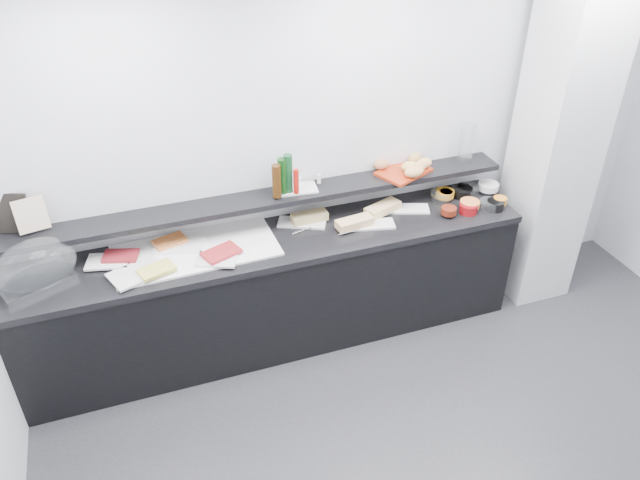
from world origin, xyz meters
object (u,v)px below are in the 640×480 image
object	(u,v)px
carafe	(467,143)
sandwich_plate_mid	(372,225)
bread_tray	(404,172)
framed_print	(11,213)
condiment_tray	(297,189)
cloche_base	(34,280)

from	to	relation	value
carafe	sandwich_plate_mid	bearing A→B (deg)	-163.70
sandwich_plate_mid	bread_tray	size ratio (longest dim) A/B	0.85
framed_print	bread_tray	world-z (taller)	framed_print
condiment_tray	carafe	world-z (taller)	carafe
framed_print	carafe	xyz separation A→B (m)	(3.20, -0.08, 0.02)
framed_print	carafe	world-z (taller)	carafe
bread_tray	carafe	size ratio (longest dim) A/B	1.26
framed_print	sandwich_plate_mid	bearing A→B (deg)	12.45
condiment_tray	bread_tray	size ratio (longest dim) A/B	0.74
sandwich_plate_mid	bread_tray	xyz separation A→B (m)	(0.34, 0.23, 0.25)
cloche_base	carafe	distance (m)	3.16
cloche_base	carafe	bearing A→B (deg)	-21.48
sandwich_plate_mid	condiment_tray	world-z (taller)	condiment_tray
sandwich_plate_mid	framed_print	distance (m)	2.38
sandwich_plate_mid	framed_print	xyz separation A→B (m)	(-2.33, 0.33, 0.37)
cloche_base	framed_print	size ratio (longest dim) A/B	1.68
framed_print	bread_tray	size ratio (longest dim) A/B	0.69
bread_tray	carafe	xyz separation A→B (m)	(0.52, 0.02, 0.14)
carafe	condiment_tray	bearing A→B (deg)	179.96
framed_print	carafe	bearing A→B (deg)	19.14
cloche_base	bread_tray	world-z (taller)	bread_tray
sandwich_plate_mid	carafe	bearing A→B (deg)	29.30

